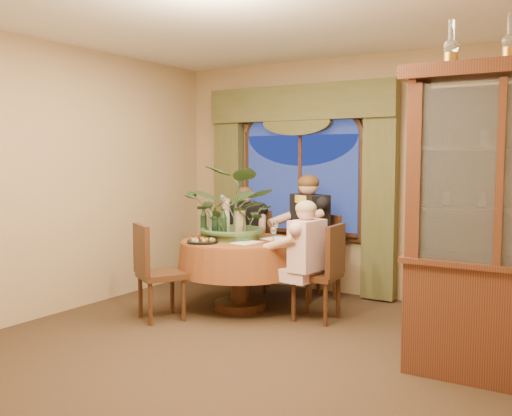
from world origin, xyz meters
The scene contains 33 objects.
floor centered at (0.00, 0.00, 0.00)m, with size 5.00×5.00×0.00m, color black.
wall_back centered at (0.00, 2.50, 1.40)m, with size 4.50×4.50×0.00m, color #9D815F.
ceiling centered at (0.00, 0.00, 2.80)m, with size 5.00×5.00×0.00m, color white.
window centered at (-0.60, 2.43, 1.30)m, with size 1.62×0.10×1.32m, color navy, non-canonical shape.
arched_transom centered at (-0.60, 2.43, 2.08)m, with size 1.60×0.06×0.44m, color navy, non-canonical shape.
drapery_left centered at (-1.63, 2.38, 1.18)m, with size 0.38×0.14×2.32m, color #43421E.
drapery_right centered at (0.43, 2.38, 1.18)m, with size 0.38×0.14×2.32m, color #43421E.
swag_valance centered at (-0.60, 2.35, 2.28)m, with size 2.45×0.16×0.42m, color #43421E, non-canonical shape.
dining_table centered at (-0.71, 1.25, 0.38)m, with size 1.35×1.35×0.75m, color maroon.
china_cabinet centered at (1.98, 0.57, 1.15)m, with size 1.41×0.56×2.29m, color #3D1D12.
oil_lamp_left centered at (1.58, 0.57, 2.46)m, with size 0.11×0.11×0.34m, color #A5722D, non-canonical shape.
oil_lamp_center centered at (1.98, 0.57, 2.46)m, with size 0.11×0.11×0.34m, color #A5722D, non-canonical shape.
chair_right centered at (0.17, 1.29, 0.48)m, with size 0.42×0.42×0.96m, color black.
chair_back_right centered at (-0.23, 2.08, 0.48)m, with size 0.42×0.42×0.96m, color black.
chair_back centered at (-1.05, 2.04, 0.48)m, with size 0.42×0.42×0.96m, color black.
chair_front_left centered at (-1.17, 0.49, 0.48)m, with size 0.42×0.42×0.96m, color black.
person_pink centered at (0.14, 1.15, 0.61)m, with size 0.44×0.40×1.22m, color beige, non-canonical shape.
person_back centered at (-1.17, 2.05, 0.64)m, with size 0.46×0.42×1.28m, color black, non-canonical shape.
person_scarf centered at (-0.28, 2.04, 0.72)m, with size 0.52×0.47×1.44m, color black, non-canonical shape.
stoneware_vase centered at (-0.81, 1.38, 0.90)m, with size 0.16×0.16×0.30m, color tan, non-canonical shape.
centerpiece_plant centered at (-0.81, 1.33, 1.41)m, with size 1.05×1.17×0.91m, color #3A542E.
olive_bowl centered at (-0.67, 1.18, 0.78)m, with size 0.17×0.17×0.05m, color #475730.
cheese_platter centered at (-0.92, 0.85, 0.76)m, with size 0.32×0.32×0.02m, color black.
wine_bottle_0 centered at (-1.04, 1.24, 0.92)m, with size 0.07×0.07×0.33m, color black.
wine_bottle_1 centered at (-0.92, 1.30, 0.92)m, with size 0.07×0.07×0.33m, color tan.
wine_bottle_2 centered at (-1.16, 1.20, 0.92)m, with size 0.07×0.07×0.33m, color black.
wine_bottle_3 centered at (-0.87, 1.17, 0.92)m, with size 0.07×0.07×0.33m, color black.
wine_bottle_4 centered at (-1.15, 1.32, 0.92)m, with size 0.07×0.07×0.33m, color tan.
tasting_paper_0 centered at (-0.53, 1.09, 0.75)m, with size 0.21×0.30×0.00m, color white.
tasting_paper_1 centered at (-0.43, 1.51, 0.75)m, with size 0.21×0.30×0.00m, color white.
wine_glass_person_pink centered at (-0.27, 1.20, 0.84)m, with size 0.07×0.07×0.18m, color silver, non-canonical shape.
wine_glass_person_back centered at (-0.94, 1.64, 0.84)m, with size 0.07×0.07×0.18m, color silver, non-canonical shape.
wine_glass_person_scarf centered at (-0.50, 1.64, 0.84)m, with size 0.07×0.07×0.18m, color silver, non-canonical shape.
Camera 1 is at (2.60, -3.80, 1.62)m, focal length 40.00 mm.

